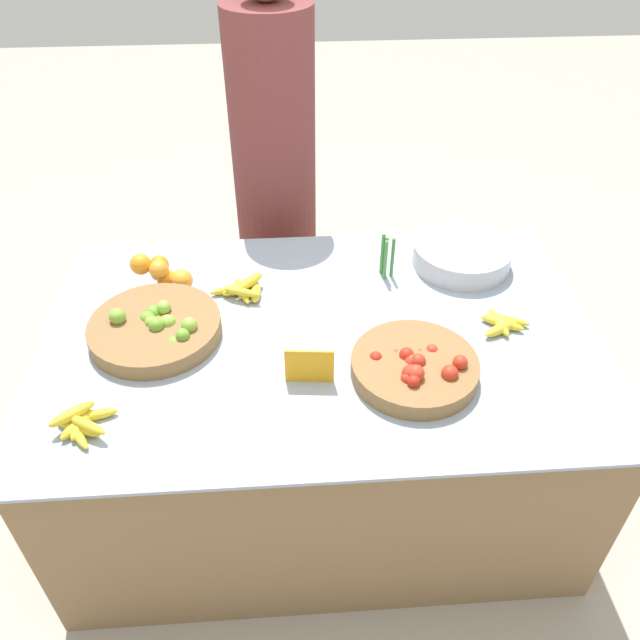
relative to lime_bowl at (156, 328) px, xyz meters
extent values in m
plane|color=#ADA599|center=(0.52, -0.02, -0.78)|extent=(12.00, 12.00, 0.00)
cube|color=olive|center=(0.52, -0.02, -0.41)|extent=(1.73, 1.12, 0.74)
cube|color=#99A8BC|center=(0.52, -0.02, -0.04)|extent=(1.80, 1.17, 0.01)
cylinder|color=olive|center=(0.00, 0.00, 0.00)|extent=(0.42, 0.42, 0.06)
sphere|color=#6BA333|center=(-0.02, 0.03, 0.00)|extent=(0.06, 0.06, 0.06)
sphere|color=#6BA333|center=(0.01, 0.00, -0.01)|extent=(0.04, 0.04, 0.04)
sphere|color=#6BA333|center=(-0.03, 0.03, 0.02)|extent=(0.05, 0.05, 0.05)
sphere|color=#89BC42|center=(0.02, 0.06, 0.04)|extent=(0.05, 0.05, 0.05)
sphere|color=#7AB238|center=(-0.12, 0.02, 0.04)|extent=(0.05, 0.05, 0.05)
sphere|color=#7AB238|center=(0.07, -0.09, 0.01)|extent=(0.05, 0.05, 0.05)
sphere|color=#6BA333|center=(0.01, -0.03, 0.03)|extent=(0.05, 0.05, 0.05)
sphere|color=#89BC42|center=(-0.01, 0.00, 0.03)|extent=(0.04, 0.04, 0.04)
sphere|color=#6BA333|center=(0.09, -0.11, -0.01)|extent=(0.05, 0.05, 0.05)
sphere|color=#89BC42|center=(0.11, -0.04, 0.04)|extent=(0.05, 0.05, 0.05)
sphere|color=#89BC42|center=(0.03, -0.07, 0.00)|extent=(0.04, 0.04, 0.04)
sphere|color=#6BA333|center=(0.10, -0.08, 0.03)|extent=(0.04, 0.04, 0.04)
sphere|color=#89BC42|center=(0.04, 0.00, 0.02)|extent=(0.05, 0.05, 0.05)
sphere|color=#6BA333|center=(-0.01, 0.05, 0.02)|extent=(0.05, 0.05, 0.05)
cylinder|color=olive|center=(0.79, -0.23, 0.00)|extent=(0.38, 0.38, 0.06)
sphere|color=red|center=(0.78, -0.30, 0.04)|extent=(0.05, 0.05, 0.05)
sphere|color=red|center=(0.78, -0.19, 0.00)|extent=(0.04, 0.04, 0.04)
sphere|color=red|center=(0.74, -0.19, 0.00)|extent=(0.04, 0.04, 0.04)
sphere|color=red|center=(0.78, -0.23, 0.01)|extent=(0.05, 0.05, 0.05)
sphere|color=red|center=(0.85, -0.18, 0.02)|extent=(0.04, 0.04, 0.04)
sphere|color=red|center=(0.77, -0.29, 0.03)|extent=(0.05, 0.05, 0.05)
sphere|color=red|center=(0.68, -0.21, 0.02)|extent=(0.04, 0.04, 0.04)
sphere|color=red|center=(0.69, -0.26, 0.00)|extent=(0.04, 0.04, 0.04)
sphere|color=red|center=(0.88, -0.30, 0.03)|extent=(0.05, 0.05, 0.05)
sphere|color=red|center=(0.77, -0.33, 0.04)|extent=(0.04, 0.04, 0.04)
sphere|color=red|center=(0.77, -0.21, 0.03)|extent=(0.04, 0.04, 0.04)
sphere|color=red|center=(0.81, -0.19, 0.00)|extent=(0.04, 0.04, 0.04)
sphere|color=red|center=(0.80, -0.32, 0.00)|extent=(0.04, 0.04, 0.04)
sphere|color=red|center=(0.76, -0.31, 0.02)|extent=(0.04, 0.04, 0.04)
sphere|color=red|center=(0.80, -0.23, 0.01)|extent=(0.05, 0.05, 0.05)
sphere|color=red|center=(0.92, -0.26, 0.04)|extent=(0.04, 0.04, 0.04)
sphere|color=red|center=(0.68, -0.19, 0.00)|extent=(0.05, 0.05, 0.05)
sphere|color=red|center=(0.80, -0.24, 0.03)|extent=(0.04, 0.04, 0.04)
sphere|color=orange|center=(-0.03, 0.36, 0.00)|extent=(0.07, 0.07, 0.07)
sphere|color=orange|center=(0.06, 0.25, 0.01)|extent=(0.08, 0.08, 0.08)
sphere|color=orange|center=(0.00, 0.26, 0.00)|extent=(0.07, 0.07, 0.07)
sphere|color=orange|center=(-0.08, 0.28, 0.06)|extent=(0.07, 0.07, 0.07)
sphere|color=orange|center=(-0.02, 0.26, 0.05)|extent=(0.07, 0.07, 0.07)
cylinder|color=#B7B7BF|center=(1.07, 0.34, 0.01)|extent=(0.36, 0.36, 0.08)
cube|color=orange|center=(0.48, -0.24, 0.03)|extent=(0.14, 0.02, 0.12)
cylinder|color=#4C8E42|center=(0.78, 0.29, 0.05)|extent=(0.01, 0.01, 0.16)
cylinder|color=#428438|center=(0.77, 0.30, 0.05)|extent=(0.01, 0.01, 0.16)
cylinder|color=#428438|center=(0.77, 0.30, 0.05)|extent=(0.01, 0.01, 0.16)
cylinder|color=#4C8E42|center=(0.78, 0.26, 0.05)|extent=(0.01, 0.01, 0.16)
cylinder|color=#428438|center=(0.80, 0.28, 0.05)|extent=(0.01, 0.01, 0.16)
ellipsoid|color=yellow|center=(1.12, -0.06, -0.01)|extent=(0.15, 0.10, 0.04)
ellipsoid|color=yellow|center=(1.11, -0.03, -0.02)|extent=(0.05, 0.15, 0.03)
ellipsoid|color=yellow|center=(1.14, -0.02, -0.02)|extent=(0.15, 0.08, 0.03)
ellipsoid|color=yellow|center=(1.12, -0.03, -0.02)|extent=(0.14, 0.10, 0.03)
ellipsoid|color=yellow|center=(0.31, 0.19, -0.01)|extent=(0.04, 0.11, 0.04)
ellipsoid|color=yellow|center=(0.27, 0.22, -0.02)|extent=(0.04, 0.12, 0.03)
ellipsoid|color=yellow|center=(0.23, 0.22, -0.02)|extent=(0.16, 0.07, 0.03)
ellipsoid|color=yellow|center=(0.27, 0.20, -0.02)|extent=(0.07, 0.15, 0.03)
ellipsoid|color=yellow|center=(0.26, 0.21, -0.01)|extent=(0.13, 0.08, 0.03)
ellipsoid|color=yellow|center=(0.27, 0.17, 0.00)|extent=(0.13, 0.07, 0.03)
ellipsoid|color=yellow|center=(0.30, 0.22, 0.01)|extent=(0.10, 0.11, 0.03)
ellipsoid|color=yellow|center=(-0.16, -0.39, -0.02)|extent=(0.14, 0.09, 0.03)
ellipsoid|color=yellow|center=(-0.13, -0.35, -0.02)|extent=(0.14, 0.06, 0.03)
ellipsoid|color=yellow|center=(-0.16, -0.38, -0.02)|extent=(0.09, 0.12, 0.03)
ellipsoid|color=yellow|center=(-0.15, -0.38, -0.01)|extent=(0.06, 0.12, 0.03)
ellipsoid|color=yellow|center=(-0.16, -0.41, -0.02)|extent=(0.10, 0.12, 0.03)
ellipsoid|color=yellow|center=(-0.13, -0.40, 0.00)|extent=(0.13, 0.09, 0.03)
ellipsoid|color=yellow|center=(-0.18, -0.36, 0.01)|extent=(0.12, 0.11, 0.03)
cylinder|color=brown|center=(0.39, 0.88, -0.01)|extent=(0.35, 0.35, 1.53)
camera|label=1|loc=(0.42, -1.55, 1.28)|focal=35.00mm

